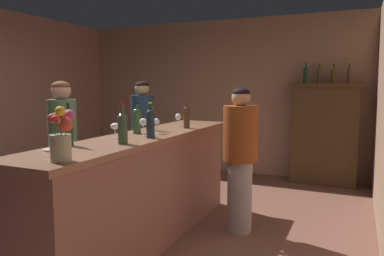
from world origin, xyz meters
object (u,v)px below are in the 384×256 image
object	(u,v)px
patron_in_navy	(63,146)
bar_counter	(145,189)
display_bottle_midright	(349,74)
bartender	(240,154)
cheese_plate	(53,150)
display_bottle_center	(334,74)
display_cabinet	(324,132)
wine_glass_mid	(143,123)
wine_bottle_syrah	(150,122)
wine_glass_rear	(156,123)
wine_bottle_rose	(137,120)
wine_bottle_merlot	(69,127)
wine_glass_front	(115,127)
wine_bottle_pinot	(123,126)
display_bottle_left	(305,73)
display_bottle_midleft	(319,74)
wine_bottle_malbec	(187,116)
wine_glass_spare	(178,117)
wine_bottle_riesling	(151,116)
flower_arrangement	(61,136)
patron_in_grey	(143,131)

from	to	relation	value
patron_in_navy	bar_counter	bearing A→B (deg)	-0.87
display_bottle_midright	bartender	xyz separation A→B (m)	(-0.95, -2.36, -0.88)
cheese_plate	display_bottle_center	bearing A→B (deg)	67.71
cheese_plate	display_bottle_midright	distance (m)	4.47
display_cabinet	wine_glass_mid	xyz separation A→B (m)	(-1.36, -3.09, 0.37)
display_bottle_midright	display_cabinet	bearing A→B (deg)	-180.00
wine_bottle_syrah	display_bottle_center	size ratio (longest dim) A/B	1.06
wine_glass_mid	wine_glass_rear	distance (m)	0.21
wine_bottle_rose	wine_bottle_merlot	world-z (taller)	wine_bottle_merlot
wine_bottle_rose	wine_glass_mid	size ratio (longest dim) A/B	1.84
wine_glass_front	patron_in_navy	size ratio (longest dim) A/B	0.09
wine_bottle_pinot	wine_bottle_merlot	xyz separation A→B (m)	(-0.34, -0.24, 0.00)
wine_bottle_merlot	display_bottle_center	world-z (taller)	display_bottle_center
display_cabinet	wine_bottle_merlot	xyz separation A→B (m)	(-1.60, -3.80, 0.39)
wine_bottle_merlot	display_bottle_left	size ratio (longest dim) A/B	0.99
display_cabinet	wine_bottle_syrah	world-z (taller)	display_cabinet
cheese_plate	display_bottle_midleft	xyz separation A→B (m)	(1.44, 4.02, 0.63)
wine_bottle_malbec	display_bottle_midleft	distance (m)	2.68
display_cabinet	display_bottle_midleft	size ratio (longest dim) A/B	5.19
display_cabinet	wine_glass_spare	bearing A→B (deg)	-122.66
wine_bottle_rose	patron_in_navy	world-z (taller)	patron_in_navy
wine_bottle_pinot	wine_glass_mid	world-z (taller)	wine_bottle_pinot
cheese_plate	display_bottle_midright	size ratio (longest dim) A/B	0.45
cheese_plate	display_cabinet	bearing A→B (deg)	68.89
wine_glass_spare	display_bottle_center	distance (m)	2.75
display_cabinet	patron_in_navy	size ratio (longest dim) A/B	0.99
wine_bottle_riesling	wine_glass_mid	xyz separation A→B (m)	(0.15, -0.40, -0.03)
wine_glass_rear	wine_glass_front	bearing A→B (deg)	-113.95
bar_counter	cheese_plate	xyz separation A→B (m)	(-0.15, -0.99, 0.54)
cheese_plate	bartender	bearing A→B (deg)	61.13
wine_bottle_syrah	wine_glass_spare	distance (m)	0.98
display_bottle_midright	wine_bottle_syrah	bearing A→B (deg)	-115.84
wine_glass_front	wine_glass_spare	size ratio (longest dim) A/B	0.92
flower_arrangement	cheese_plate	xyz separation A→B (m)	(-0.35, 0.27, -0.15)
patron_in_navy	display_bottle_midright	bearing A→B (deg)	48.23
wine_bottle_rose	patron_in_grey	world-z (taller)	patron_in_grey
wine_bottle_malbec	wine_glass_front	distance (m)	0.97
wine_bottle_riesling	wine_bottle_rose	size ratio (longest dim) A/B	1.06
display_bottle_midleft	display_bottle_midright	bearing A→B (deg)	0.00
flower_arrangement	patron_in_navy	xyz separation A→B (m)	(-1.22, 1.29, -0.34)
wine_bottle_malbec	patron_in_grey	size ratio (longest dim) A/B	0.19
display_bottle_midleft	patron_in_navy	world-z (taller)	display_bottle_midleft
wine_bottle_syrah	wine_glass_mid	xyz separation A→B (m)	(-0.13, 0.09, -0.02)
display_bottle_left	wine_bottle_rose	bearing A→B (deg)	-111.72
wine_bottle_malbec	flower_arrangement	world-z (taller)	flower_arrangement
bar_counter	wine_glass_spare	world-z (taller)	wine_glass_spare
display_bottle_left	wine_glass_mid	bearing A→B (deg)	-108.74
patron_in_grey	wine_bottle_malbec	bearing A→B (deg)	-1.07
display_bottle_midleft	patron_in_navy	distance (m)	3.87
wine_bottle_riesling	display_bottle_midright	bearing A→B (deg)	55.77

